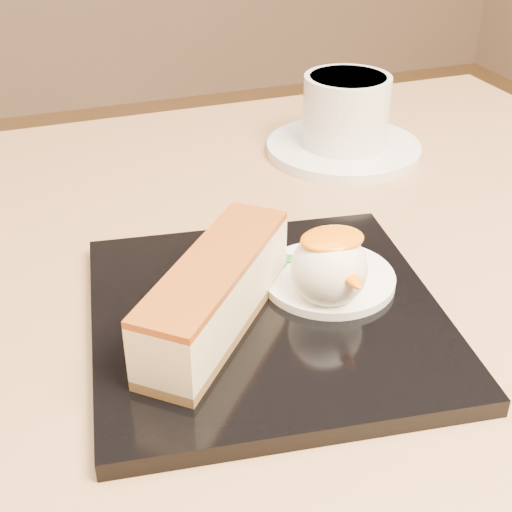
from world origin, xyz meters
name	(u,v)px	position (x,y,z in m)	size (l,w,h in m)	color
table	(302,466)	(0.00, 0.00, 0.56)	(0.80, 0.80, 0.72)	black
dessert_plate	(267,316)	(-0.03, -0.01, 0.73)	(0.22, 0.22, 0.01)	black
cheesecake	(216,293)	(-0.07, -0.01, 0.76)	(0.13, 0.13, 0.05)	brown
cream_smear	(328,278)	(0.02, 0.01, 0.73)	(0.09, 0.09, 0.01)	white
ice_cream_scoop	(329,268)	(0.01, -0.01, 0.76)	(0.05, 0.05, 0.05)	white
mango_sauce	(332,239)	(0.01, -0.01, 0.78)	(0.04, 0.03, 0.01)	orange
mint_sprig	(274,262)	(-0.01, 0.03, 0.74)	(0.04, 0.03, 0.00)	#2B852B
saucer	(343,148)	(0.13, 0.23, 0.72)	(0.15, 0.15, 0.01)	white
coffee_cup	(347,109)	(0.14, 0.23, 0.76)	(0.11, 0.08, 0.07)	white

